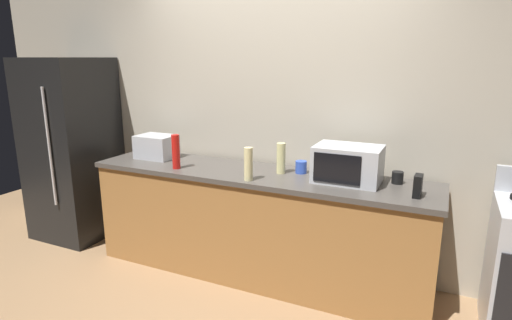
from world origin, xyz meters
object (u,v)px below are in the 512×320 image
(refrigerator, at_px, (72,149))
(bottle_hot_sauce, at_px, (176,152))
(cordless_phone, at_px, (418,186))
(bottle_vinegar, at_px, (281,158))
(microwave, at_px, (348,164))
(bottle_hand_soap, at_px, (248,164))
(mug_black, at_px, (398,178))
(toaster_oven, at_px, (157,147))
(mug_blue, at_px, (301,167))

(refrigerator, distance_m, bottle_hot_sauce, 1.42)
(cordless_phone, height_order, bottle_vinegar, bottle_vinegar)
(microwave, height_order, bottle_hot_sauce, bottle_hot_sauce)
(microwave, height_order, bottle_hand_soap, microwave)
(bottle_hand_soap, xyz_separation_m, mug_black, (1.02, 0.39, -0.08))
(bottle_vinegar, bearing_deg, toaster_oven, 179.67)
(toaster_oven, relative_size, bottle_hot_sauce, 1.19)
(toaster_oven, height_order, mug_black, toaster_oven)
(toaster_oven, height_order, bottle_hot_sauce, bottle_hot_sauce)
(mug_black, xyz_separation_m, mug_blue, (-0.73, -0.03, 0.00))
(cordless_phone, relative_size, mug_blue, 1.52)
(refrigerator, distance_m, bottle_vinegar, 2.25)
(cordless_phone, relative_size, bottle_hand_soap, 0.60)
(toaster_oven, bearing_deg, mug_black, 2.60)
(bottle_vinegar, bearing_deg, refrigerator, -178.64)
(refrigerator, distance_m, toaster_oven, 1.02)
(toaster_oven, distance_m, mug_blue, 1.38)
(microwave, xyz_separation_m, bottle_hand_soap, (-0.68, -0.28, -0.01))
(microwave, xyz_separation_m, bottle_hot_sauce, (-1.37, -0.23, 0.01))
(bottle_hot_sauce, height_order, mug_blue, bottle_hot_sauce)
(cordless_phone, height_order, bottle_hot_sauce, bottle_hot_sauce)
(mug_black, bearing_deg, bottle_hot_sauce, -168.99)
(bottle_hot_sauce, distance_m, bottle_hand_soap, 0.70)
(bottle_hot_sauce, height_order, mug_black, bottle_hot_sauce)
(bottle_vinegar, xyz_separation_m, mug_black, (0.88, 0.10, -0.08))
(microwave, bearing_deg, mug_blue, 168.61)
(cordless_phone, bearing_deg, refrigerator, -179.74)
(refrigerator, xyz_separation_m, cordless_phone, (3.28, -0.10, 0.07))
(microwave, height_order, mug_black, microwave)
(bottle_vinegar, bearing_deg, mug_black, 6.69)
(refrigerator, xyz_separation_m, microwave, (2.77, 0.05, 0.13))
(refrigerator, relative_size, toaster_oven, 5.29)
(microwave, distance_m, cordless_phone, 0.53)
(bottle_hand_soap, relative_size, mug_blue, 2.56)
(microwave, bearing_deg, refrigerator, -179.01)
(toaster_oven, bearing_deg, cordless_phone, -4.15)
(microwave, relative_size, bottle_vinegar, 1.96)
(bottle_hot_sauce, distance_m, mug_black, 1.75)
(bottle_vinegar, bearing_deg, cordless_phone, -8.65)
(bottle_hot_sauce, bearing_deg, cordless_phone, 2.28)
(cordless_phone, height_order, bottle_hand_soap, bottle_hand_soap)
(refrigerator, relative_size, bottle_vinegar, 7.36)
(toaster_oven, xyz_separation_m, bottle_hot_sauce, (0.39, -0.24, 0.04))
(toaster_oven, relative_size, mug_blue, 3.45)
(microwave, relative_size, mug_blue, 4.88)
(mug_black, bearing_deg, toaster_oven, -177.40)
(refrigerator, bearing_deg, bottle_vinegar, 1.36)
(cordless_phone, height_order, mug_black, cordless_phone)
(microwave, distance_m, bottle_vinegar, 0.53)
(toaster_oven, distance_m, cordless_phone, 2.27)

